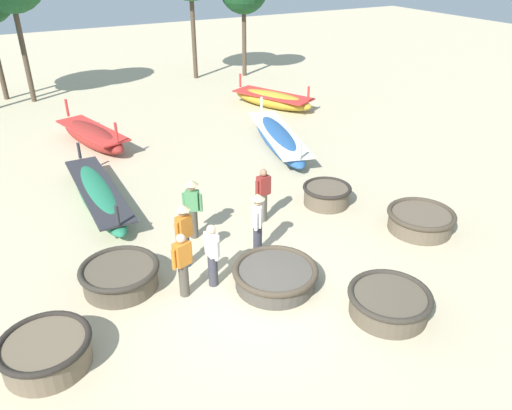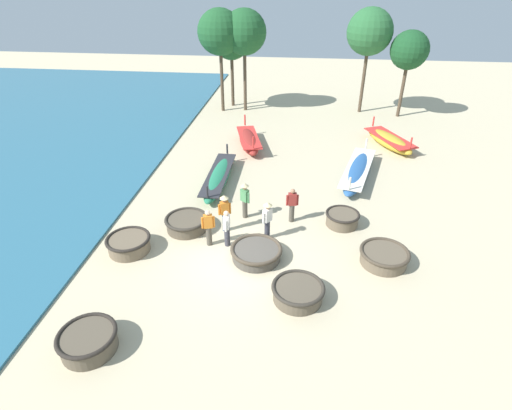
# 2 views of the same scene
# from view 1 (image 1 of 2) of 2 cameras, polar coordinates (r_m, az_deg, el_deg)

# --- Properties ---
(ground_plane) EXTENTS (80.00, 80.00, 0.00)m
(ground_plane) POSITION_cam_1_polar(r_m,az_deg,el_deg) (11.14, 0.08, -10.70)
(ground_plane) COLOR #C6B793
(coracle_nearest) EXTENTS (1.95, 1.95, 0.49)m
(coracle_nearest) POSITION_cam_1_polar(r_m,az_deg,el_deg) (11.39, 2.20, -8.04)
(coracle_nearest) COLOR #4C473F
(coracle_nearest) RESTS_ON ground
(coracle_front_right) EXTENTS (1.81, 1.81, 0.56)m
(coracle_front_right) POSITION_cam_1_polar(r_m,az_deg,el_deg) (14.14, 18.29, -1.62)
(coracle_front_right) COLOR brown
(coracle_front_right) RESTS_ON ground
(coracle_center) EXTENTS (1.44, 1.44, 0.59)m
(coracle_center) POSITION_cam_1_polar(r_m,az_deg,el_deg) (14.89, 8.08, 1.22)
(coracle_center) COLOR brown
(coracle_center) RESTS_ON ground
(coracle_far_right) EXTENTS (1.69, 1.69, 0.61)m
(coracle_far_right) POSITION_cam_1_polar(r_m,az_deg,el_deg) (10.24, -22.87, -15.15)
(coracle_far_right) COLOR brown
(coracle_far_right) RESTS_ON ground
(coracle_front_left) EXTENTS (1.79, 1.79, 0.57)m
(coracle_front_left) POSITION_cam_1_polar(r_m,az_deg,el_deg) (11.72, -15.27, -7.76)
(coracle_front_left) COLOR brown
(coracle_front_left) RESTS_ON ground
(coracle_far_left) EXTENTS (1.75, 1.75, 0.56)m
(coracle_far_left) POSITION_cam_1_polar(r_m,az_deg,el_deg) (10.94, 14.96, -10.67)
(coracle_far_left) COLOR brown
(coracle_far_left) RESTS_ON ground
(long_boat_white_hull) EXTENTS (2.52, 5.77, 1.19)m
(long_boat_white_hull) POSITION_cam_1_polar(r_m,az_deg,el_deg) (19.00, 2.56, 7.66)
(long_boat_white_hull) COLOR #285693
(long_boat_white_hull) RESTS_ON ground
(long_boat_green_hull) EXTENTS (2.10, 4.35, 1.40)m
(long_boat_green_hull) POSITION_cam_1_polar(r_m,az_deg,el_deg) (20.03, -18.17, 7.52)
(long_boat_green_hull) COLOR maroon
(long_boat_green_hull) RESTS_ON ground
(long_boat_blue_hull) EXTENTS (1.02, 5.38, 1.08)m
(long_boat_blue_hull) POSITION_cam_1_polar(r_m,az_deg,el_deg) (15.48, -17.59, 1.21)
(long_boat_blue_hull) COLOR #237551
(long_boat_blue_hull) RESTS_ON ground
(long_boat_ochre_hull) EXTENTS (2.85, 4.32, 1.28)m
(long_boat_ochre_hull) POSITION_cam_1_polar(r_m,az_deg,el_deg) (23.80, 1.91, 11.98)
(long_boat_ochre_hull) COLOR gold
(long_boat_ochre_hull) RESTS_ON ground
(fisherman_by_coracle) EXTENTS (0.51, 0.31, 1.57)m
(fisherman_by_coracle) POSITION_cam_1_polar(r_m,az_deg,el_deg) (10.88, -8.38, -6.63)
(fisherman_by_coracle) COLOR #4C473D
(fisherman_by_coracle) RESTS_ON ground
(fisherman_with_hat) EXTENTS (0.52, 0.28, 1.57)m
(fisherman_with_hat) POSITION_cam_1_polar(r_m,az_deg,el_deg) (13.62, 0.83, 1.30)
(fisherman_with_hat) COLOR #4C473D
(fisherman_with_hat) RESTS_ON ground
(fisherman_standing_right) EXTENTS (0.50, 0.36, 1.67)m
(fisherman_standing_right) POSITION_cam_1_polar(r_m,az_deg,el_deg) (11.77, -8.22, -3.00)
(fisherman_standing_right) COLOR #2D425B
(fisherman_standing_right) RESTS_ON ground
(fisherman_standing_left) EXTENTS (0.38, 0.43, 1.67)m
(fisherman_standing_left) POSITION_cam_1_polar(r_m,az_deg,el_deg) (12.11, 0.19, -1.72)
(fisherman_standing_left) COLOR #383842
(fisherman_standing_left) RESTS_ON ground
(fisherman_crouching) EXTENTS (0.23, 0.53, 1.57)m
(fisherman_crouching) POSITION_cam_1_polar(r_m,az_deg,el_deg) (11.12, -5.03, -5.59)
(fisherman_crouching) COLOR #383842
(fisherman_crouching) RESTS_ON ground
(fisherman_hauling) EXTENTS (0.44, 0.38, 1.67)m
(fisherman_hauling) POSITION_cam_1_polar(r_m,az_deg,el_deg) (12.89, -7.27, 0.00)
(fisherman_hauling) COLOR #4C473D
(fisherman_hauling) RESTS_ON ground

